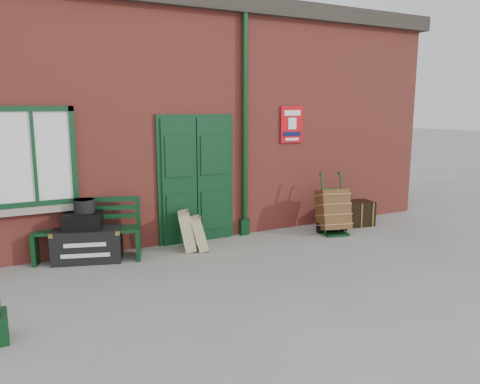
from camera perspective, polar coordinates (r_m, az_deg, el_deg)
ground at (r=7.40m, az=1.33°, el=-8.47°), size 80.00×80.00×0.00m
station_building at (r=10.20m, az=-8.26°, el=8.98°), size 10.30×4.30×4.36m
bench at (r=7.78m, az=-18.00°, el=-4.19°), size 1.68×0.98×1.00m
houdini_trunk at (r=7.76m, az=-18.06°, el=-6.08°), size 1.15×0.85×0.52m
strongbox at (r=7.66m, az=-18.59°, el=-3.34°), size 0.67×0.57×0.26m
hatbox at (r=7.61m, az=-18.47°, el=-1.62°), size 0.39×0.39×0.21m
suitcase_back at (r=7.94m, az=-6.46°, el=-4.70°), size 0.43×0.53×0.66m
suitcase_front at (r=7.93m, az=-4.98°, el=-5.04°), size 0.41×0.48×0.57m
porter_trolley at (r=9.07m, az=11.28°, el=-2.25°), size 0.67×0.71×1.13m
dark_trunk at (r=9.82m, az=13.88°, el=-2.55°), size 0.74×0.54×0.49m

